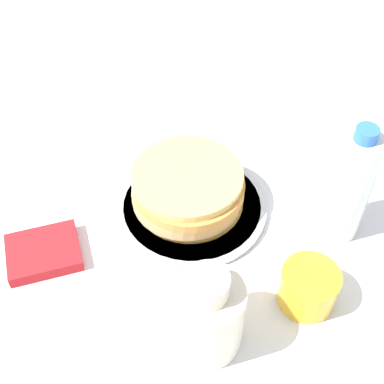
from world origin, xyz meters
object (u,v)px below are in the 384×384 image
(cream_jug, at_px, (207,314))
(water_bottle_near, at_px, (349,184))
(plate, at_px, (192,206))
(pancake_stack, at_px, (188,189))
(juice_glass, at_px, (308,287))

(cream_jug, height_order, water_bottle_near, water_bottle_near)
(cream_jug, bearing_deg, plate, 98.22)
(pancake_stack, distance_m, cream_jug, 0.22)
(plate, height_order, juice_glass, juice_glass)
(pancake_stack, xyz_separation_m, juice_glass, (0.17, -0.15, -0.01))
(pancake_stack, bearing_deg, water_bottle_near, -5.09)
(cream_jug, distance_m, water_bottle_near, 0.27)
(plate, relative_size, cream_jug, 1.64)
(plate, distance_m, cream_jug, 0.22)
(pancake_stack, relative_size, water_bottle_near, 0.88)
(pancake_stack, xyz_separation_m, water_bottle_near, (0.23, -0.02, 0.05))
(juice_glass, bearing_deg, cream_jug, -153.72)
(pancake_stack, relative_size, juice_glass, 2.25)
(cream_jug, relative_size, water_bottle_near, 0.71)
(juice_glass, height_order, water_bottle_near, water_bottle_near)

